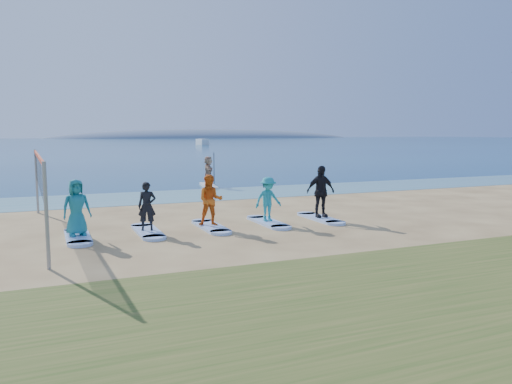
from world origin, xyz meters
name	(u,v)px	position (x,y,z in m)	size (l,w,h in m)	color
ground	(248,237)	(0.00, 0.00, 0.00)	(600.00, 600.00, 0.00)	tan
shallow_water	(169,196)	(0.00, 10.50, 0.01)	(600.00, 600.00, 0.00)	teal
ocean	(63,143)	(0.00, 160.00, 0.01)	(600.00, 600.00, 0.00)	navy
island_ridge	(211,138)	(95.00, 300.00, 0.00)	(220.00, 56.00, 18.00)	slate
volleyball_net	(39,173)	(-5.77, 2.92, 1.90)	(0.40, 9.08, 2.50)	gray
paddleboard	(209,186)	(3.20, 14.10, 0.06)	(0.70, 3.00, 0.12)	silver
paddleboarder	(208,170)	(3.20, 14.10, 0.95)	(1.55, 0.49, 1.67)	tan
boat_offshore_b	(202,145)	(33.56, 115.63, 0.00)	(1.99, 5.64, 1.57)	silver
surfboard_0	(78,237)	(-4.79, 1.78, 0.04)	(0.70, 2.20, 0.09)	#A2C3FB
student_0	(76,207)	(-4.79, 1.78, 0.93)	(0.83, 0.54, 1.69)	teal
surfboard_1	(148,231)	(-2.70, 1.78, 0.04)	(0.70, 2.20, 0.09)	#A2C3FB
student_1	(147,206)	(-2.70, 1.78, 0.85)	(0.56, 0.37, 1.53)	black
surfboard_2	(211,227)	(-0.62, 1.78, 0.04)	(0.70, 2.20, 0.09)	#A2C3FB
student_2	(210,200)	(-0.62, 1.78, 0.93)	(0.82, 0.64, 1.68)	#D55E16
surfboard_3	(268,222)	(1.47, 1.78, 0.04)	(0.70, 2.20, 0.09)	#A2C3FB
student_3	(268,199)	(1.47, 1.78, 0.86)	(0.99, 0.57, 1.54)	teal
surfboard_4	(320,218)	(3.56, 1.78, 0.04)	(0.70, 2.20, 0.09)	#A2C3FB
student_4	(321,191)	(3.56, 1.78, 1.03)	(1.10, 0.46, 1.88)	black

